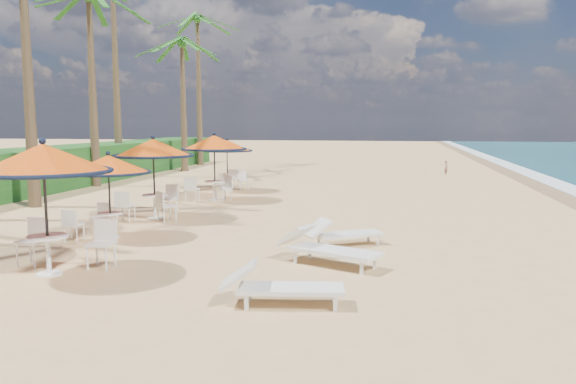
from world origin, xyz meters
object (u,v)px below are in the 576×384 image
Objects in this scene: station_0 at (46,170)px; station_1 at (106,172)px; station_2 at (153,158)px; lounger_near at (278,285)px; lounger_far at (341,233)px; station_3 at (214,151)px; lounger_mid at (325,247)px; station_4 at (228,152)px.

station_1 is (-0.64, 3.39, -0.33)m from station_0.
station_2 is 1.25× the size of lounger_near.
station_3 is at bearing 96.27° from lounger_far.
station_0 reaches higher than lounger_near.
station_1 is at bearing 100.63° from station_0.
lounger_near is 1.05× the size of lounger_far.
station_2 is (-0.65, 6.27, -0.16)m from station_0.
station_2 is at bearing 166.33° from lounger_mid.
lounger_near is 4.59m from lounger_far.
lounger_far is at bearing 1.23° from station_1.
station_4 is 1.00× the size of lounger_mid.
station_1 is 0.97× the size of lounger_mid.
station_3 is at bearing 145.57° from lounger_mid.
station_0 is at bearing -137.02° from lounger_mid.
lounger_far is at bearing 109.43° from lounger_mid.
station_3 is at bearing 82.93° from station_2.
lounger_far is at bearing -59.77° from station_4.
station_1 is 0.97× the size of station_4.
lounger_far is (0.57, 4.55, -0.01)m from lounger_near.
lounger_near is (4.73, -1.03, -1.69)m from station_0.
station_2 is 1.11× the size of lounger_mid.
lounger_near is (5.20, -14.45, -1.34)m from station_4.
station_3 is (0.52, 4.21, 0.01)m from station_2.
station_3 is 1.32× the size of lounger_far.
station_0 is at bearing -79.37° from station_1.
station_3 reaches higher than station_4.
lounger_mid is at bearing 72.91° from lounger_near.
station_3 reaches higher than lounger_mid.
lounger_far is (5.30, 3.52, -1.70)m from station_0.
lounger_near is (5.36, -4.42, -1.35)m from station_1.
station_2 is 9.19m from lounger_near.
station_0 reaches higher than station_3.
station_2 is at bearing 117.78° from lounger_near.
station_3 is 8.96m from lounger_far.
station_4 is (0.18, 7.15, -0.19)m from station_2.
lounger_near is 2.77m from lounger_mid.
station_3 reaches higher than lounger_far.
lounger_mid is 1.82m from lounger_far.
station_2 is 4.24m from station_3.
lounger_mid is (0.41, 2.74, 0.04)m from lounger_near.
lounger_near is at bearing -70.22° from station_4.
station_3 reaches higher than station_1.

